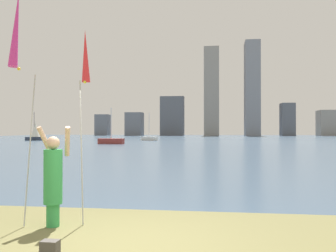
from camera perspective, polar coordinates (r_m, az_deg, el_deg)
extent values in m
cube|color=#384C60|center=(66.94, 6.46, -2.13)|extent=(120.00, 117.46, 0.12)
cube|color=#33301C|center=(8.50, -2.46, -12.82)|extent=(120.00, 0.70, 0.02)
cylinder|color=green|center=(7.36, -17.14, -12.86)|extent=(0.24, 0.24, 0.42)
cylinder|color=green|center=(7.24, -17.12, -7.38)|extent=(0.34, 0.34, 1.00)
sphere|color=#D1A889|center=(7.20, -17.11, -2.48)|extent=(0.24, 0.24, 0.24)
cylinder|color=#D1A889|center=(7.41, -18.18, -2.23)|extent=(0.24, 0.39, 0.57)
cylinder|color=#D1A889|center=(7.23, -15.09, -2.28)|extent=(0.24, 0.39, 0.57)
cylinder|color=#B2B2B7|center=(7.51, -20.32, -3.18)|extent=(0.02, 0.43, 2.84)
cone|color=#D83399|center=(7.29, -22.17, 13.74)|extent=(0.16, 0.36, 1.43)
sphere|color=yellow|center=(7.23, -21.79, 8.10)|extent=(0.06, 0.06, 0.06)
cylinder|color=#B2B2B7|center=(7.10, -13.05, -4.08)|extent=(0.02, 0.19, 2.68)
cone|color=red|center=(7.41, -12.46, 10.37)|extent=(0.16, 0.22, 1.00)
sphere|color=yellow|center=(7.30, -12.55, 6.58)|extent=(0.06, 0.06, 0.06)
cube|color=#4C4742|center=(5.76, -17.55, -17.38)|extent=(0.24, 0.18, 0.23)
cube|color=maroon|center=(47.11, -8.67, -2.31)|extent=(3.27, 1.24, 0.68)
cylinder|color=silver|center=(47.09, -8.67, 0.43)|extent=(0.10, 0.10, 3.83)
cube|color=silver|center=(61.06, -2.90, -1.94)|extent=(2.89, 2.00, 0.61)
cylinder|color=silver|center=(61.05, -2.90, 0.18)|extent=(0.08, 0.08, 3.92)
cube|color=#333D51|center=(65.62, -19.75, -1.83)|extent=(2.63, 2.15, 0.58)
cylinder|color=#47474C|center=(65.61, -19.74, 0.23)|extent=(0.08, 0.08, 4.12)
cone|color=silver|center=(65.63, -19.56, -0.48)|extent=(1.95, 1.95, 2.50)
cube|color=slate|center=(118.80, -9.88, 0.16)|extent=(4.20, 4.36, 6.50)
cube|color=slate|center=(113.78, -5.14, 0.30)|extent=(4.99, 4.76, 6.96)
cube|color=#565B66|center=(114.14, 0.65, 1.54)|extent=(7.17, 3.43, 11.90)
cube|color=gray|center=(113.69, 6.67, 5.19)|extent=(4.44, 6.77, 26.31)
cube|color=gray|center=(113.28, 12.70, 5.55)|extent=(4.29, 7.33, 27.63)
cube|color=#565B66|center=(114.35, 17.74, 0.95)|extent=(3.75, 5.40, 9.47)
cube|color=gray|center=(119.68, 23.31, 0.43)|extent=(6.01, 6.07, 7.48)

